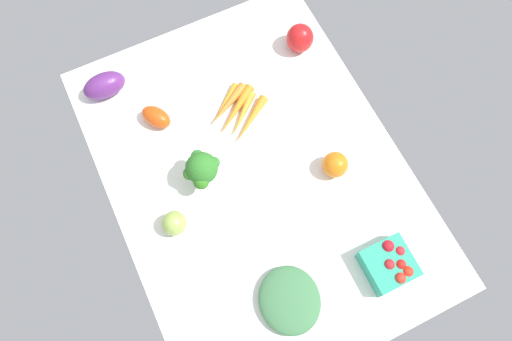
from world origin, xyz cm
name	(u,v)px	position (x,y,z in cm)	size (l,w,h in cm)	color
tablecloth	(256,174)	(0.00, 0.00, 1.00)	(104.00, 76.00, 2.00)	white
broccoli_head	(201,169)	(-4.65, -13.10, 9.28)	(10.12, 9.95, 11.78)	#A8CE76
carrot_bunch	(236,112)	(-18.35, 2.77, 3.36)	(18.71, 18.55, 2.98)	orange
bell_pepper_red	(300,38)	(-30.41, 28.78, 6.33)	(7.92, 7.92, 8.67)	red
heirloom_tomato_orange	(335,165)	(8.05, 19.20, 5.46)	(6.92, 6.92, 6.92)	orange
berry_basket	(389,264)	(36.60, 18.61, 5.03)	(11.43, 11.43, 6.60)	teal
heirloom_tomato_green	(174,223)	(4.12, -24.90, 5.18)	(6.35, 6.35, 6.35)	#8FAC4E
roma_tomato	(156,117)	(-25.78, -17.96, 4.67)	(8.81, 5.35, 5.35)	#D44812
leafy_greens_clump	(290,300)	(33.44, -7.17, 4.04)	(16.68, 14.96, 4.09)	#3D7347
eggplant	(104,85)	(-40.75, -27.38, 5.53)	(11.97, 7.06, 7.06)	#5E2772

